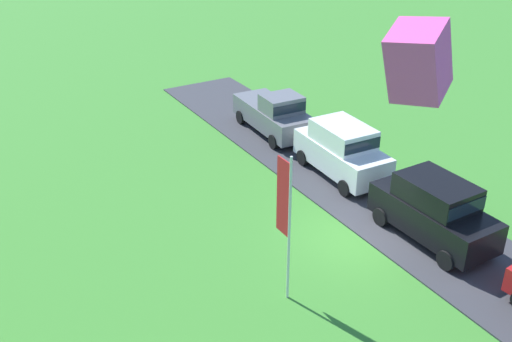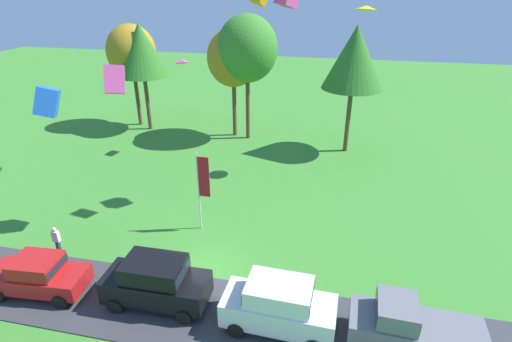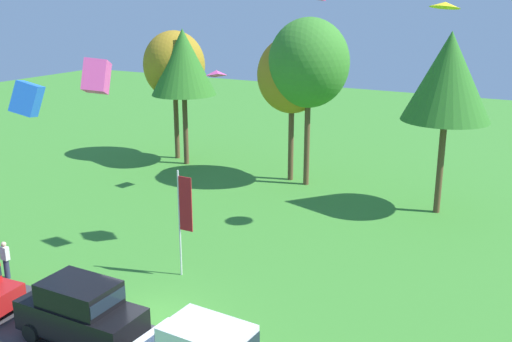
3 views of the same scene
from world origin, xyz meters
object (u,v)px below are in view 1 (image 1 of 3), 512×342
(car_pickup_by_flagpole, at_px, (275,113))
(flag_banner, at_px, (285,209))
(kite_box_high_left, at_px, (419,62))
(car_suv_near_entrance, at_px, (342,148))
(car_suv_far_end, at_px, (434,208))

(car_pickup_by_flagpole, height_order, flag_banner, flag_banner)
(car_pickup_by_flagpole, distance_m, kite_box_high_left, 17.59)
(car_pickup_by_flagpole, xyz_separation_m, kite_box_high_left, (-14.73, 6.16, 7.39))
(car_suv_near_entrance, xyz_separation_m, car_pickup_by_flagpole, (5.11, 0.08, -0.19))
(car_suv_far_end, xyz_separation_m, kite_box_high_left, (-4.15, 5.98, 7.20))
(car_suv_near_entrance, bearing_deg, flag_banner, 130.06)
(flag_banner, xyz_separation_m, kite_box_high_left, (-4.29, -0.10, 5.45))
(car_suv_far_end, relative_size, car_pickup_by_flagpole, 0.91)
(car_suv_far_end, relative_size, car_suv_near_entrance, 0.99)
(car_suv_near_entrance, bearing_deg, car_pickup_by_flagpole, 0.90)
(car_suv_far_end, xyz_separation_m, car_suv_near_entrance, (5.47, -0.26, 0.00))
(car_suv_near_entrance, xyz_separation_m, kite_box_high_left, (-9.62, 6.24, 7.20))
(car_suv_near_entrance, height_order, kite_box_high_left, kite_box_high_left)
(car_pickup_by_flagpole, bearing_deg, kite_box_high_left, 157.32)
(flag_banner, bearing_deg, car_suv_near_entrance, -49.94)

